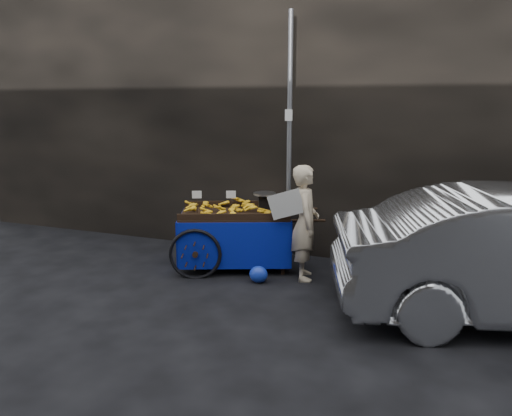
% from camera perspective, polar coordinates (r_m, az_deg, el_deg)
% --- Properties ---
extents(ground, '(80.00, 80.00, 0.00)m').
position_cam_1_polar(ground, '(7.46, -1.61, -8.42)').
color(ground, black).
rests_on(ground, ground).
extents(building_wall, '(13.50, 2.00, 5.00)m').
position_cam_1_polar(building_wall, '(9.34, 6.83, 11.29)').
color(building_wall, black).
rests_on(building_wall, ground).
extents(street_pole, '(0.12, 0.10, 4.00)m').
position_cam_1_polar(street_pole, '(8.13, 3.82, 7.78)').
color(street_pole, slate).
rests_on(street_pole, ground).
extents(banana_cart, '(2.58, 1.86, 1.28)m').
position_cam_1_polar(banana_cart, '(7.95, -2.84, -1.17)').
color(banana_cart, black).
rests_on(banana_cart, ground).
extents(vendor, '(0.83, 0.73, 1.72)m').
position_cam_1_polar(vendor, '(7.40, 5.62, -1.66)').
color(vendor, '#C6B393').
rests_on(vendor, ground).
extents(plastic_bag, '(0.28, 0.22, 0.25)m').
position_cam_1_polar(plastic_bag, '(7.39, 0.29, -7.59)').
color(plastic_bag, '#1833B5').
rests_on(plastic_bag, ground).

